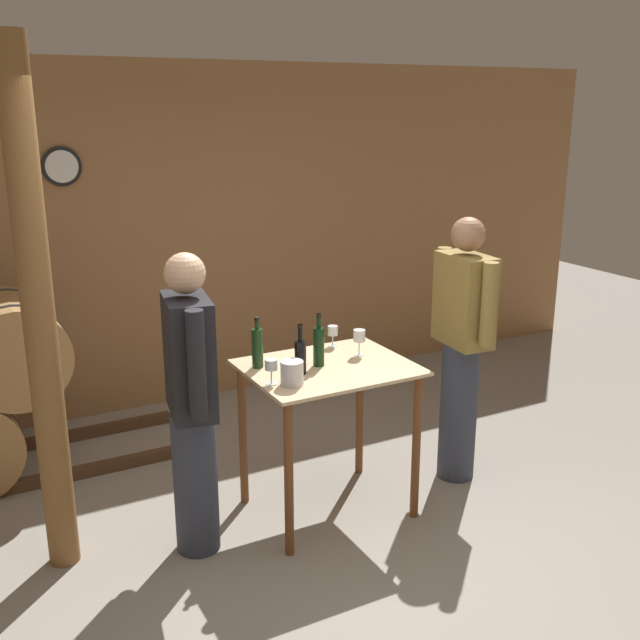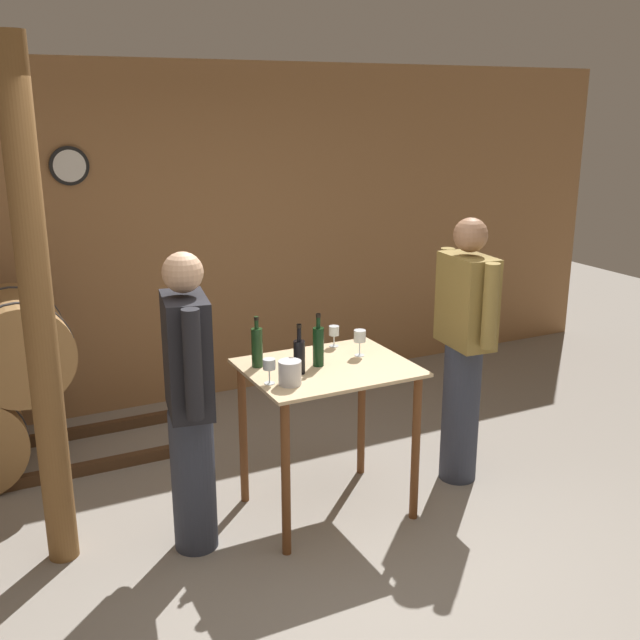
{
  "view_description": "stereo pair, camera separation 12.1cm",
  "coord_description": "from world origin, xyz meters",
  "px_view_note": "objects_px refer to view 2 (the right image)",
  "views": [
    {
      "loc": [
        -1.73,
        -2.95,
        2.38
      ],
      "look_at": [
        0.23,
        0.7,
        1.17
      ],
      "focal_mm": 42.0,
      "sensor_mm": 36.0,
      "label": 1
    },
    {
      "loc": [
        -1.62,
        -3.01,
        2.38
      ],
      "look_at": [
        0.23,
        0.7,
        1.17
      ],
      "focal_mm": 42.0,
      "sensor_mm": 36.0,
      "label": 2
    }
  ],
  "objects_px": {
    "wine_glass_near_left": "(269,365)",
    "wine_glass_near_center": "(334,332)",
    "ice_bucket": "(290,373)",
    "wine_bottle_far_left": "(257,346)",
    "wooden_post": "(39,319)",
    "person_host": "(464,346)",
    "wine_bottle_left": "(299,355)",
    "wine_bottle_center": "(318,345)",
    "person_visitor_with_scarf": "(189,399)",
    "wine_glass_near_right": "(360,337)"
  },
  "relations": [
    {
      "from": "wine_bottle_far_left",
      "to": "wine_glass_near_center",
      "type": "xyz_separation_m",
      "value": [
        0.56,
        0.13,
        -0.03
      ]
    },
    {
      "from": "wooden_post",
      "to": "wine_glass_near_left",
      "type": "xyz_separation_m",
      "value": [
        1.1,
        -0.32,
        -0.32
      ]
    },
    {
      "from": "wine_glass_near_right",
      "to": "person_host",
      "type": "height_order",
      "value": "person_host"
    },
    {
      "from": "wine_bottle_left",
      "to": "person_visitor_with_scarf",
      "type": "relative_size",
      "value": 0.17
    },
    {
      "from": "wine_glass_near_center",
      "to": "person_visitor_with_scarf",
      "type": "xyz_separation_m",
      "value": [
        -1.03,
        -0.33,
        -0.14
      ]
    },
    {
      "from": "wooden_post",
      "to": "wine_bottle_left",
      "type": "bearing_deg",
      "value": -10.52
    },
    {
      "from": "wine_bottle_left",
      "to": "wine_glass_near_right",
      "type": "height_order",
      "value": "wine_bottle_left"
    },
    {
      "from": "wine_glass_near_left",
      "to": "wine_glass_near_center",
      "type": "bearing_deg",
      "value": 34.2
    },
    {
      "from": "wine_glass_near_left",
      "to": "person_host",
      "type": "height_order",
      "value": "person_host"
    },
    {
      "from": "wooden_post",
      "to": "wine_bottle_center",
      "type": "distance_m",
      "value": 1.51
    },
    {
      "from": "person_host",
      "to": "wine_bottle_far_left",
      "type": "bearing_deg",
      "value": 171.4
    },
    {
      "from": "wine_bottle_far_left",
      "to": "wine_glass_near_left",
      "type": "xyz_separation_m",
      "value": [
        -0.04,
        -0.28,
        -0.02
      ]
    },
    {
      "from": "wine_bottle_left",
      "to": "person_host",
      "type": "bearing_deg",
      "value": 0.57
    },
    {
      "from": "wine_bottle_center",
      "to": "person_visitor_with_scarf",
      "type": "bearing_deg",
      "value": -176.13
    },
    {
      "from": "person_host",
      "to": "wine_glass_near_left",
      "type": "bearing_deg",
      "value": -176.52
    },
    {
      "from": "person_visitor_with_scarf",
      "to": "wine_glass_near_center",
      "type": "bearing_deg",
      "value": 17.58
    },
    {
      "from": "wine_bottle_center",
      "to": "wine_glass_near_left",
      "type": "height_order",
      "value": "wine_bottle_center"
    },
    {
      "from": "wine_glass_near_center",
      "to": "person_visitor_with_scarf",
      "type": "bearing_deg",
      "value": -162.42
    },
    {
      "from": "wine_bottle_left",
      "to": "ice_bucket",
      "type": "distance_m",
      "value": 0.18
    },
    {
      "from": "person_visitor_with_scarf",
      "to": "wooden_post",
      "type": "bearing_deg",
      "value": 161.42
    },
    {
      "from": "wine_bottle_center",
      "to": "wine_glass_near_left",
      "type": "distance_m",
      "value": 0.39
    },
    {
      "from": "wooden_post",
      "to": "wine_glass_near_center",
      "type": "distance_m",
      "value": 1.75
    },
    {
      "from": "ice_bucket",
      "to": "person_visitor_with_scarf",
      "type": "height_order",
      "value": "person_visitor_with_scarf"
    },
    {
      "from": "wine_glass_near_center",
      "to": "wine_glass_near_right",
      "type": "height_order",
      "value": "wine_glass_near_right"
    },
    {
      "from": "wine_glass_near_left",
      "to": "wine_glass_near_center",
      "type": "height_order",
      "value": "wine_glass_near_left"
    },
    {
      "from": "person_host",
      "to": "ice_bucket",
      "type": "bearing_deg",
      "value": -173.51
    },
    {
      "from": "wine_bottle_left",
      "to": "wine_glass_near_left",
      "type": "height_order",
      "value": "wine_bottle_left"
    },
    {
      "from": "wooden_post",
      "to": "ice_bucket",
      "type": "relative_size",
      "value": 20.23
    },
    {
      "from": "person_host",
      "to": "wine_glass_near_right",
      "type": "bearing_deg",
      "value": 171.46
    },
    {
      "from": "wine_bottle_far_left",
      "to": "ice_bucket",
      "type": "distance_m",
      "value": 0.35
    },
    {
      "from": "person_visitor_with_scarf",
      "to": "wine_bottle_center",
      "type": "bearing_deg",
      "value": 3.87
    },
    {
      "from": "wooden_post",
      "to": "wine_bottle_left",
      "type": "xyz_separation_m",
      "value": [
        1.31,
        -0.24,
        -0.32
      ]
    },
    {
      "from": "wine_glass_near_center",
      "to": "ice_bucket",
      "type": "xyz_separation_m",
      "value": [
        -0.51,
        -0.47,
        -0.03
      ]
    },
    {
      "from": "wine_glass_near_center",
      "to": "person_visitor_with_scarf",
      "type": "distance_m",
      "value": 1.09
    },
    {
      "from": "wooden_post",
      "to": "wine_bottle_left",
      "type": "relative_size",
      "value": 9.41
    },
    {
      "from": "wine_glass_near_center",
      "to": "ice_bucket",
      "type": "distance_m",
      "value": 0.7
    },
    {
      "from": "wine_glass_near_left",
      "to": "person_host",
      "type": "relative_size",
      "value": 0.08
    },
    {
      "from": "wine_glass_near_right",
      "to": "ice_bucket",
      "type": "bearing_deg",
      "value": -156.41
    },
    {
      "from": "wooden_post",
      "to": "ice_bucket",
      "type": "height_order",
      "value": "wooden_post"
    },
    {
      "from": "wine_bottle_left",
      "to": "wooden_post",
      "type": "bearing_deg",
      "value": 169.48
    },
    {
      "from": "wine_bottle_far_left",
      "to": "wine_bottle_left",
      "type": "distance_m",
      "value": 0.27
    },
    {
      "from": "wine_glass_near_center",
      "to": "person_host",
      "type": "bearing_deg",
      "value": -23.75
    },
    {
      "from": "wine_bottle_left",
      "to": "wine_glass_near_right",
      "type": "bearing_deg",
      "value": 14.42
    },
    {
      "from": "wooden_post",
      "to": "person_visitor_with_scarf",
      "type": "distance_m",
      "value": 0.86
    },
    {
      "from": "wooden_post",
      "to": "wine_bottle_center",
      "type": "height_order",
      "value": "wooden_post"
    },
    {
      "from": "wine_bottle_left",
      "to": "wine_glass_near_right",
      "type": "relative_size",
      "value": 1.81
    },
    {
      "from": "wine_bottle_left",
      "to": "ice_bucket",
      "type": "relative_size",
      "value": 2.15
    },
    {
      "from": "ice_bucket",
      "to": "wine_glass_near_left",
      "type": "bearing_deg",
      "value": 146.79
    },
    {
      "from": "wine_glass_near_left",
      "to": "wine_glass_near_right",
      "type": "height_order",
      "value": "wine_glass_near_right"
    },
    {
      "from": "wine_bottle_far_left",
      "to": "wooden_post",
      "type": "bearing_deg",
      "value": 178.34
    }
  ]
}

